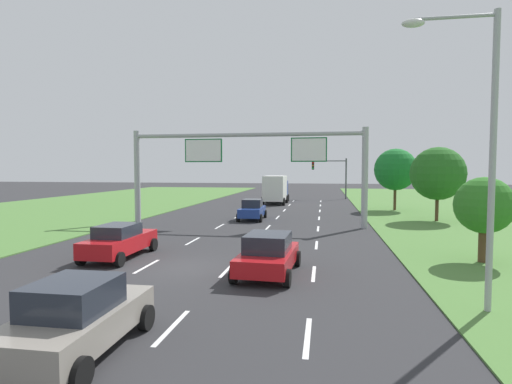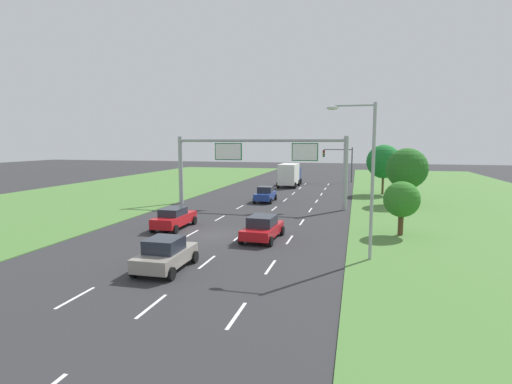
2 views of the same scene
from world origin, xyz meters
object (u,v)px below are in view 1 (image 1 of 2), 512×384
object	(u,v)px
box_truck	(276,189)
roadside_tree_far	(395,170)
car_near_red	(252,210)
roadside_tree_mid	(438,174)
street_lamp	(479,135)
roadside_tree_near	(484,206)
car_mid_lane	(268,254)
car_far_ahead	(119,241)
car_lead_silver	(76,317)
sign_gantry	(247,159)
traffic_light_mast	(332,171)

from	to	relation	value
box_truck	roadside_tree_far	distance (m)	14.38
car_near_red	roadside_tree_mid	world-z (taller)	roadside_tree_mid
street_lamp	roadside_tree_near	distance (m)	7.41
car_mid_lane	car_far_ahead	xyz separation A→B (m)	(-7.21, 1.74, -0.01)
car_far_ahead	street_lamp	bearing A→B (deg)	-19.56
car_near_red	street_lamp	bearing A→B (deg)	-64.44
car_mid_lane	roadside_tree_near	xyz separation A→B (m)	(8.97, 3.35, 1.73)
car_lead_silver	street_lamp	world-z (taller)	street_lamp
roadside_tree_near	box_truck	bearing A→B (deg)	113.38
street_lamp	roadside_tree_far	world-z (taller)	street_lamp
sign_gantry	street_lamp	bearing A→B (deg)	-58.95
car_mid_lane	roadside_tree_mid	xyz separation A→B (m)	(10.85, 17.70, 2.96)
car_near_red	car_lead_silver	world-z (taller)	car_near_red
roadside_tree_far	sign_gantry	bearing A→B (deg)	-134.59
car_far_ahead	sign_gantry	size ratio (longest dim) A/B	0.26
sign_gantry	roadside_tree_far	distance (m)	17.76
traffic_light_mast	car_near_red	bearing A→B (deg)	-105.71
box_truck	sign_gantry	distance (m)	19.41
traffic_light_mast	roadside_tree_near	bearing A→B (deg)	-81.18
car_near_red	car_lead_silver	distance (m)	23.91
car_near_red	roadside_tree_near	bearing A→B (deg)	-47.77
roadside_tree_near	roadside_tree_far	size ratio (longest dim) A/B	0.62
street_lamp	roadside_tree_mid	distance (m)	21.32
car_near_red	traffic_light_mast	world-z (taller)	traffic_light_mast
car_mid_lane	car_far_ahead	size ratio (longest dim) A/B	0.97
traffic_light_mast	roadside_tree_mid	bearing A→B (deg)	-71.55
car_near_red	roadside_tree_mid	bearing A→B (deg)	3.14
box_truck	roadside_tree_mid	distance (m)	20.60
sign_gantry	roadside_tree_mid	bearing A→B (deg)	17.74
sign_gantry	box_truck	bearing A→B (deg)	90.45
car_lead_silver	box_truck	world-z (taller)	box_truck
box_truck	traffic_light_mast	xyz separation A→B (m)	(6.72, 8.39, 2.10)
car_lead_silver	roadside_tree_near	xyz separation A→B (m)	(12.27, 10.71, 1.71)
sign_gantry	traffic_light_mast	xyz separation A→B (m)	(6.57, 27.55, -1.00)
car_near_red	sign_gantry	xyz separation A→B (m)	(0.22, -3.41, 4.06)
car_far_ahead	box_truck	size ratio (longest dim) A/B	0.62
traffic_light_mast	roadside_tree_near	distance (m)	37.81
traffic_light_mast	roadside_tree_mid	distance (m)	24.24
car_lead_silver	traffic_light_mast	world-z (taller)	traffic_light_mast
car_lead_silver	traffic_light_mast	bearing A→B (deg)	81.73
sign_gantry	street_lamp	world-z (taller)	street_lamp
car_near_red	car_mid_lane	world-z (taller)	car_near_red
car_mid_lane	roadside_tree_mid	size ratio (longest dim) A/B	0.74
box_truck	roadside_tree_near	xyz separation A→B (m)	(12.51, -28.94, 0.76)
car_mid_lane	traffic_light_mast	bearing A→B (deg)	88.37
car_far_ahead	roadside_tree_near	xyz separation A→B (m)	(16.18, 1.62, 1.74)
roadside_tree_near	car_near_red	bearing A→B (deg)	133.63
sign_gantry	street_lamp	size ratio (longest dim) A/B	2.03
roadside_tree_near	traffic_light_mast	bearing A→B (deg)	98.82
car_lead_silver	box_truck	xyz separation A→B (m)	(-0.25, 39.65, 0.95)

